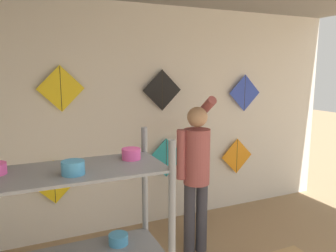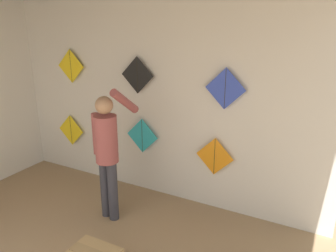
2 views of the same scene
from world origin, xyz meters
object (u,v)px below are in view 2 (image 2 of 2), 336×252
object	(u,v)px
kite_1	(142,136)
kite_4	(137,75)
kite_5	(225,89)
kite_2	(215,157)
kite_0	(71,130)
kite_3	(71,66)
shopkeeper	(107,147)

from	to	relation	value
kite_1	kite_4	xyz separation A→B (m)	(-0.06, 0.00, 0.88)
kite_4	kite_5	distance (m)	1.27
kite_4	kite_5	bearing A→B (deg)	0.00
kite_2	kite_0	bearing A→B (deg)	180.00
kite_0	kite_4	world-z (taller)	kite_4
kite_3	kite_4	xyz separation A→B (m)	(1.22, 0.00, -0.05)
shopkeeper	kite_5	bearing A→B (deg)	42.35
kite_4	kite_5	world-z (taller)	kite_4
shopkeeper	kite_2	bearing A→B (deg)	44.52
kite_1	kite_5	world-z (taller)	kite_5
kite_0	kite_2	bearing A→B (deg)	0.00
shopkeeper	kite_4	distance (m)	1.12
shopkeeper	kite_4	world-z (taller)	kite_4
kite_3	kite_4	bearing A→B (deg)	0.00
kite_0	kite_3	world-z (taller)	kite_3
kite_0	kite_5	xyz separation A→B (m)	(2.61, 0.00, 0.94)
kite_1	kite_3	distance (m)	1.57
shopkeeper	kite_2	xyz separation A→B (m)	(1.12, 0.80, -0.20)
kite_2	kite_4	xyz separation A→B (m)	(-1.17, 0.00, 0.98)
shopkeeper	kite_1	world-z (taller)	shopkeeper
shopkeeper	kite_0	distance (m)	1.62
kite_4	kite_5	size ratio (longest dim) A/B	1.00
kite_1	kite_2	bearing A→B (deg)	0.00
kite_2	shopkeeper	bearing A→B (deg)	-144.40
kite_5	kite_1	bearing A→B (deg)	180.00
kite_0	kite_2	world-z (taller)	kite_2
kite_2	kite_4	world-z (taller)	kite_4
kite_3	kite_5	distance (m)	2.49
kite_4	kite_1	bearing A→B (deg)	0.00
kite_0	kite_4	size ratio (longest dim) A/B	1.00
shopkeeper	kite_3	bearing A→B (deg)	156.61
kite_5	kite_4	bearing A→B (deg)	180.00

